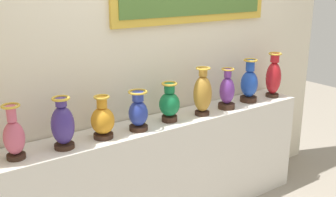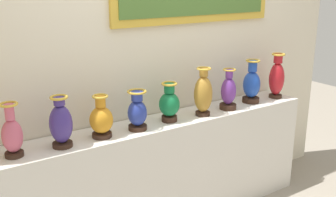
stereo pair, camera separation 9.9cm
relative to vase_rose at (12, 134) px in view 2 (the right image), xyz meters
name	(u,v)px [view 2 (the right image)]	position (x,y,z in m)	size (l,w,h in m)	color
display_shelf	(168,171)	(1.16, 0.03, -0.59)	(2.62, 0.36, 0.89)	silver
back_wall	(152,45)	(1.17, 0.27, 0.41)	(3.97, 0.14, 2.86)	beige
vase_rose	(12,134)	(0.00, 0.00, 0.00)	(0.13, 0.13, 0.35)	#382319
vase_indigo	(61,124)	(0.30, -0.02, 0.01)	(0.15, 0.15, 0.35)	#382319
vase_amber	(101,119)	(0.59, -0.01, -0.02)	(0.16, 0.16, 0.30)	#382319
vase_cobalt	(137,112)	(0.86, -0.02, -0.01)	(0.14, 0.14, 0.30)	#382319
vase_emerald	(169,104)	(1.16, 0.00, 0.00)	(0.16, 0.16, 0.31)	#382319
vase_ochre	(203,94)	(1.46, -0.03, 0.03)	(0.15, 0.15, 0.39)	#382319
vase_violet	(228,92)	(1.73, -0.02, 0.00)	(0.14, 0.14, 0.35)	#382319
vase_sapphire	(252,84)	(2.03, 0.01, 0.02)	(0.15, 0.15, 0.38)	#382319
vase_crimson	(277,78)	(2.33, -0.01, 0.04)	(0.14, 0.14, 0.41)	#382319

